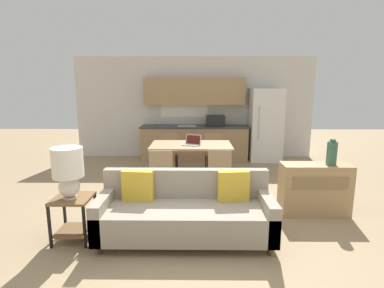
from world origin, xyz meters
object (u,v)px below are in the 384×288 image
dining_chair_far_right (214,150)px  laptop (192,143)px  credenza (314,189)px  refrigerator (265,125)px  couch (185,212)px  side_table (73,211)px  table_lamp (68,169)px  dining_table (191,147)px  vase (332,153)px  dining_chair_near_right (219,169)px  dining_chair_near_left (161,170)px  dining_chair_far_left (169,149)px

dining_chair_far_right → laptop: bearing=-124.8°
credenza → refrigerator: bearing=89.9°
refrigerator → couch: 4.64m
side_table → table_lamp: table_lamp is taller
dining_table → dining_chair_far_right: (0.51, 0.79, -0.23)m
vase → dining_chair_near_right: 1.84m
refrigerator → side_table: (-3.35, -4.24, -0.56)m
couch → vase: vase is taller
refrigerator → dining_chair_near_left: bearing=-131.9°
dining_table → dining_chair_near_right: size_ratio=1.90×
dining_chair_near_right → side_table: bearing=43.6°
dining_chair_far_left → laptop: size_ratio=2.18×
dining_chair_far_right → laptop: laptop is taller
dining_table → dining_chair_near_left: size_ratio=1.90×
side_table → dining_chair_near_left: (0.94, 1.55, 0.11)m
side_table → laptop: bearing=57.8°
credenza → dining_chair_far_left: size_ratio=1.19×
dining_chair_far_right → refrigerator: bearing=31.7°
couch → dining_chair_far_right: bearing=80.0°
refrigerator → vase: bearing=-86.8°
side_table → vase: 3.68m
vase → dining_chair_far_left: (-2.61, 2.45, -0.47)m
dining_table → credenza: bearing=-39.6°
side_table → dining_chair_far_left: bearing=74.0°
laptop → dining_chair_far_left: bearing=141.7°
side_table → dining_chair_near_left: 1.81m
dining_chair_near_right → credenza: bearing=154.5°
dining_table → dining_chair_far_right: bearing=57.1°
dining_chair_far_right → credenza: bearing=-64.8°
couch → side_table: 1.41m
dining_table → couch: (-0.04, -2.33, -0.37)m
table_lamp → vase: 3.65m
dining_table → table_lamp: size_ratio=2.53×
couch → side_table: couch is taller
refrigerator → vase: size_ratio=4.88×
table_lamp → dining_chair_far_right: 3.81m
couch → credenza: 2.08m
table_lamp → dining_chair_near_left: (0.95, 1.58, -0.45)m
dining_chair_near_right → laptop: size_ratio=2.18×
dining_chair_near_left → couch: bearing=103.3°
dining_chair_far_right → dining_chair_far_left: 1.03m
dining_chair_near_left → dining_chair_far_right: 1.94m
couch → dining_chair_far_left: size_ratio=2.55×
refrigerator → dining_chair_far_right: 1.80m
dining_chair_near_left → dining_chair_near_right: 1.03m
table_lamp → vase: table_lamp is taller
table_lamp → dining_chair_near_right: (1.97, 1.65, -0.45)m
credenza → dining_chair_far_left: dining_chair_far_left is taller
credenza → dining_chair_far_left: 3.42m
refrigerator → table_lamp: (-3.36, -4.27, 0.00)m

